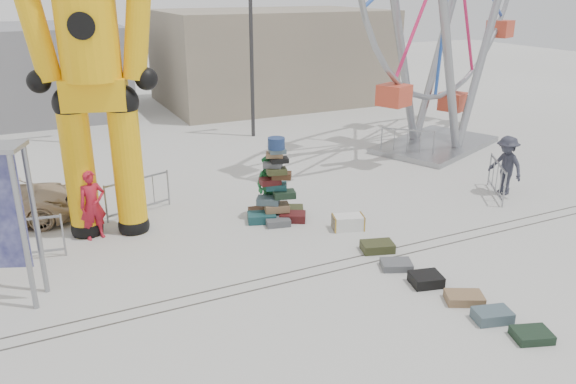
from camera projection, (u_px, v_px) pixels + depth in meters
name	position (u px, v px, depth m)	size (l,w,h in m)	color
ground	(349.00, 282.00, 12.55)	(90.00, 90.00, 0.00)	#9E9E99
track_line_near	(336.00, 271.00, 13.06)	(40.00, 0.04, 0.01)	#47443F
track_line_far	(327.00, 263.00, 13.39)	(40.00, 0.04, 0.01)	#47443F
building_right	(271.00, 56.00, 31.44)	(12.00, 8.00, 5.00)	gray
building_left	(17.00, 72.00, 27.97)	(10.00, 8.00, 4.40)	gray
lamp_post_right	(253.00, 31.00, 23.25)	(1.41, 0.25, 8.00)	#2D2D30
lamp_post_left	(69.00, 33.00, 22.11)	(1.41, 0.25, 8.00)	#2D2D30
suitcase_tower	(276.00, 197.00, 15.76)	(1.86, 1.53, 2.38)	#184549
crash_test_dummy	(92.00, 70.00, 13.63)	(3.24, 1.44, 8.17)	black
steamer_trunk	(348.00, 222.00, 15.24)	(0.83, 0.48, 0.39)	silver
row_case_0	(377.00, 247.00, 14.01)	(0.79, 0.53, 0.23)	#363B1D
row_case_1	(396.00, 265.00, 13.16)	(0.70, 0.52, 0.17)	#56585D
row_case_2	(426.00, 279.00, 12.42)	(0.67, 0.57, 0.25)	black
row_case_3	(464.00, 298.00, 11.75)	(0.77, 0.51, 0.19)	olive
row_case_4	(492.00, 315.00, 11.08)	(0.73, 0.47, 0.23)	#445962
row_case_5	(532.00, 335.00, 10.51)	(0.69, 0.51, 0.18)	black
barricade_dummy_b	(19.00, 240.00, 13.36)	(2.00, 0.10, 1.10)	gray
barricade_dummy_c	(138.00, 196.00, 16.17)	(2.00, 0.10, 1.10)	gray
barricade_wheel_front	(497.00, 179.00, 17.54)	(2.00, 0.10, 1.10)	gray
barricade_wheel_back	(407.00, 143.00, 21.60)	(2.00, 0.10, 1.10)	gray
pedestrian_red	(93.00, 205.00, 14.45)	(0.68, 0.44, 1.86)	#AB182A
pedestrian_green	(270.00, 187.00, 15.87)	(0.86, 0.67, 1.78)	#175F2E
pedestrian_black	(82.00, 202.00, 14.86)	(1.01, 0.42, 1.72)	black
pedestrian_grey	(506.00, 165.00, 17.58)	(1.22, 0.70, 1.88)	#262833
parked_suv	(2.00, 201.00, 15.60)	(1.99, 4.31, 1.20)	tan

